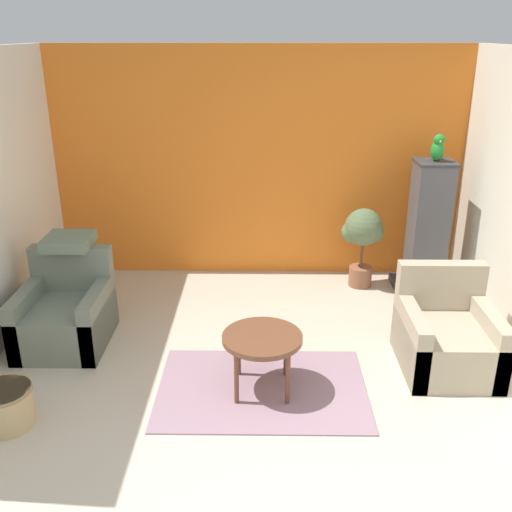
% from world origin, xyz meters
% --- Properties ---
extents(ground_plane, '(20.00, 20.00, 0.00)m').
position_xyz_m(ground_plane, '(0.00, 0.00, 0.00)').
color(ground_plane, beige).
rests_on(ground_plane, ground).
extents(wall_back_accent, '(4.54, 0.06, 2.49)m').
position_xyz_m(wall_back_accent, '(0.00, 3.49, 1.25)').
color(wall_back_accent, orange).
rests_on(wall_back_accent, ground_plane).
extents(area_rug, '(1.62, 1.10, 0.01)m').
position_xyz_m(area_rug, '(0.06, 1.10, 0.01)').
color(area_rug, gray).
rests_on(area_rug, ground_plane).
extents(coffee_table, '(0.61, 0.61, 0.48)m').
position_xyz_m(coffee_table, '(0.06, 1.10, 0.43)').
color(coffee_table, brown).
rests_on(coffee_table, ground_plane).
extents(armchair_left, '(0.73, 0.82, 0.80)m').
position_xyz_m(armchair_left, '(-1.69, 1.82, 0.26)').
color(armchair_left, slate).
rests_on(armchair_left, ground_plane).
extents(armchair_right, '(0.73, 0.82, 0.80)m').
position_xyz_m(armchair_right, '(1.57, 1.48, 0.26)').
color(armchair_right, tan).
rests_on(armchair_right, ground_plane).
extents(birdcage, '(0.59, 0.59, 1.40)m').
position_xyz_m(birdcage, '(1.77, 2.97, 0.65)').
color(birdcage, '#353539').
rests_on(birdcage, ground_plane).
extents(parrot, '(0.13, 0.23, 0.27)m').
position_xyz_m(parrot, '(1.77, 2.97, 1.53)').
color(parrot, '#1E842D').
rests_on(parrot, birdcage).
extents(potted_plant, '(0.44, 0.40, 0.87)m').
position_xyz_m(potted_plant, '(1.12, 3.07, 0.58)').
color(potted_plant, brown).
rests_on(potted_plant, ground_plane).
extents(wicker_basket, '(0.39, 0.39, 0.29)m').
position_xyz_m(wicker_basket, '(-1.74, 0.65, 0.16)').
color(wicker_basket, tan).
rests_on(wicker_basket, ground_plane).
extents(throw_pillow, '(0.41, 0.41, 0.10)m').
position_xyz_m(throw_pillow, '(-1.69, 2.12, 0.85)').
color(throw_pillow, slate).
rests_on(throw_pillow, armchair_left).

